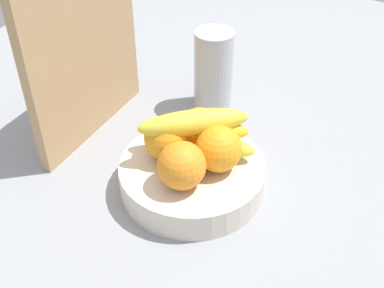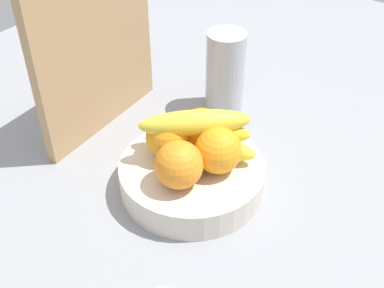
% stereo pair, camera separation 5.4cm
% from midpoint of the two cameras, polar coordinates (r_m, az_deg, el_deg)
% --- Properties ---
extents(ground_plane, '(1.80, 1.40, 0.03)m').
position_cam_midpoint_polar(ground_plane, '(0.82, -2.35, -4.27)').
color(ground_plane, gray).
extents(fruit_bowl, '(0.23, 0.23, 0.05)m').
position_cam_midpoint_polar(fruit_bowl, '(0.77, -2.03, -3.80)').
color(fruit_bowl, beige).
rests_on(fruit_bowl, ground_plane).
extents(orange_front_left, '(0.07, 0.07, 0.07)m').
position_cam_midpoint_polar(orange_front_left, '(0.70, -3.44, -2.61)').
color(orange_front_left, orange).
rests_on(orange_front_left, fruit_bowl).
extents(orange_front_right, '(0.07, 0.07, 0.07)m').
position_cam_midpoint_polar(orange_front_right, '(0.72, 0.98, -0.63)').
color(orange_front_right, orange).
rests_on(orange_front_right, fruit_bowl).
extents(orange_center, '(0.07, 0.07, 0.07)m').
position_cam_midpoint_polar(orange_center, '(0.76, -1.14, 1.60)').
color(orange_center, orange).
rests_on(orange_center, fruit_bowl).
extents(orange_back_left, '(0.07, 0.07, 0.07)m').
position_cam_midpoint_polar(orange_back_left, '(0.75, -5.00, 0.62)').
color(orange_back_left, orange).
rests_on(orange_back_left, fruit_bowl).
extents(banana_bunch, '(0.14, 0.19, 0.08)m').
position_cam_midpoint_polar(banana_bunch, '(0.75, -1.56, 1.42)').
color(banana_bunch, yellow).
rests_on(banana_bunch, fruit_bowl).
extents(cutting_board, '(0.28, 0.04, 0.36)m').
position_cam_midpoint_polar(cutting_board, '(0.84, -14.55, 11.85)').
color(cutting_board, tan).
rests_on(cutting_board, ground_plane).
extents(thermos_tumbler, '(0.07, 0.07, 0.16)m').
position_cam_midpoint_polar(thermos_tumbler, '(0.93, 0.84, 8.57)').
color(thermos_tumbler, '#AEB2BB').
rests_on(thermos_tumbler, ground_plane).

